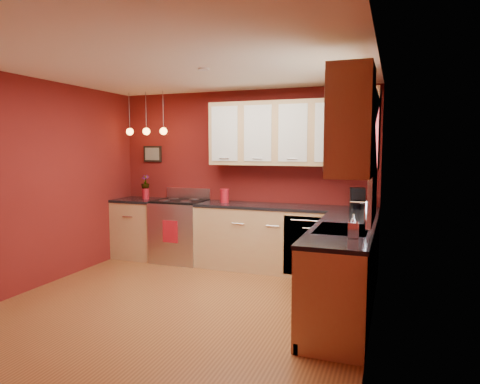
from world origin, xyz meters
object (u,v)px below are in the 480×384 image
(gas_range, at_px, (180,230))
(coffee_maker, at_px, (357,199))
(sink, at_px, (342,231))
(red_canister, at_px, (225,196))
(soap_pump, at_px, (353,226))

(gas_range, bearing_deg, coffee_maker, 1.28)
(sink, xyz_separation_m, red_canister, (-1.89, 1.52, 0.13))
(red_canister, bearing_deg, sink, -38.93)
(sink, bearing_deg, red_canister, 141.07)
(sink, bearing_deg, soap_pump, -71.12)
(gas_range, height_order, coffee_maker, coffee_maker)
(soap_pump, bearing_deg, sink, 108.88)
(soap_pump, bearing_deg, coffee_maker, 93.67)
(coffee_maker, xyz_separation_m, soap_pump, (0.13, -1.97, -0.02))
(sink, distance_m, soap_pump, 0.45)
(gas_range, relative_size, coffee_maker, 4.01)
(coffee_maker, bearing_deg, soap_pump, -96.58)
(gas_range, xyz_separation_m, coffee_maker, (2.63, 0.06, 0.59))
(gas_range, xyz_separation_m, soap_pump, (2.76, -1.91, 0.57))
(soap_pump, bearing_deg, red_canister, 136.38)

